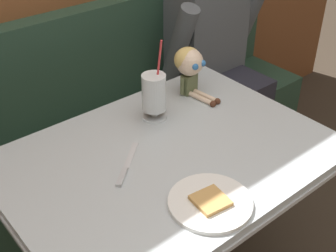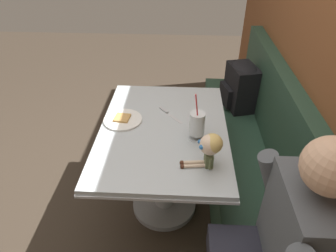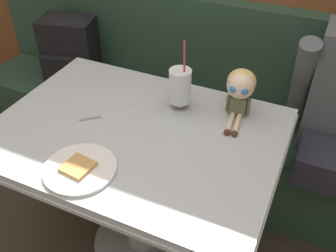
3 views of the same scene
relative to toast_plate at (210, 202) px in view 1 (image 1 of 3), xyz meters
name	(u,v)px [view 1 (image 1 of 3)]	position (x,y,z in m)	size (l,w,h in m)	color
booth_bench	(85,160)	(0.07, 0.90, -0.42)	(2.60, 0.48, 1.00)	#233D2D
diner_table	(168,196)	(0.07, 0.27, -0.21)	(1.11, 0.81, 0.74)	#B2BCC1
toast_plate	(210,202)	(0.00, 0.00, 0.00)	(0.25, 0.25, 0.03)	white
milkshake_glass	(154,94)	(0.16, 0.47, 0.09)	(0.10, 0.10, 0.32)	silver
butter_knife	(125,171)	(-0.11, 0.28, 0.00)	(0.19, 0.17, 0.01)	silver
seated_doll	(190,65)	(0.39, 0.53, 0.12)	(0.12, 0.22, 0.20)	#5B6642
diner_patron	(211,42)	(0.83, 0.85, -0.01)	(0.55, 0.48, 0.81)	#4C5156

